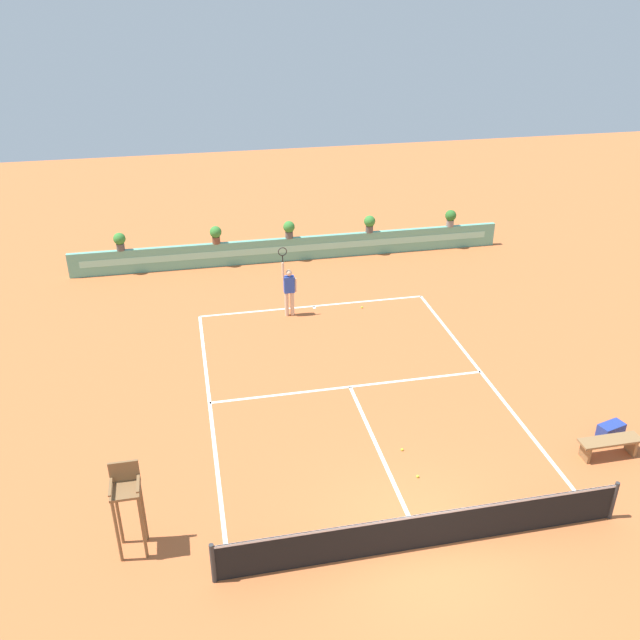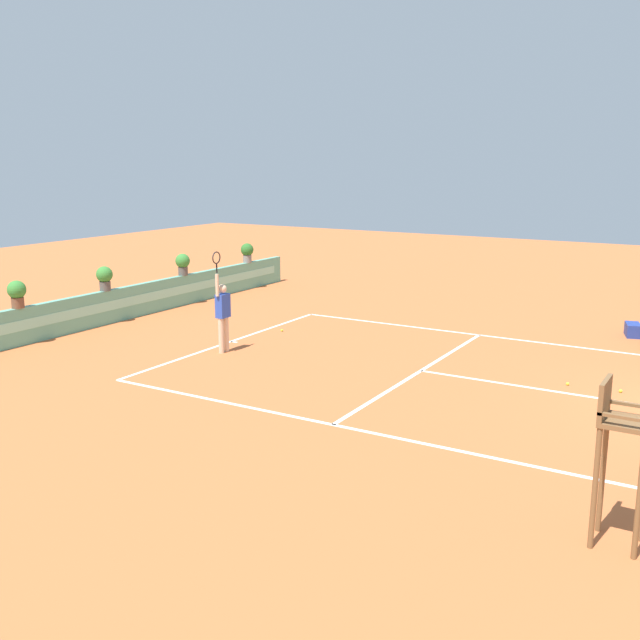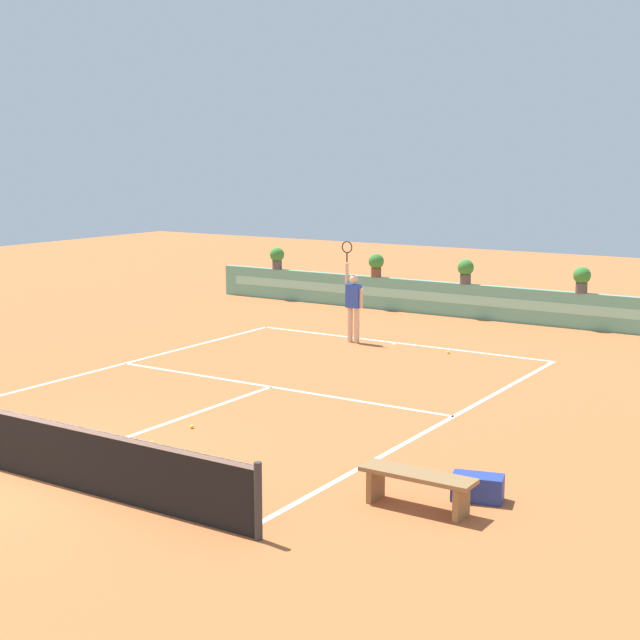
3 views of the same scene
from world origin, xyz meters
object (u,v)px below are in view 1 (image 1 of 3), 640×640
(potted_plant_right, at_px, (370,223))
(gear_bag, at_px, (611,430))
(potted_plant_left, at_px, (216,234))
(umpire_chair, at_px, (127,499))
(potted_plant_centre, at_px, (289,228))
(tennis_player, at_px, (289,288))
(tennis_ball_by_sideline, at_px, (418,476))
(potted_plant_far_left, at_px, (120,240))
(tennis_ball_mid_court, at_px, (402,449))
(bench_courtside, at_px, (610,444))
(tennis_ball_near_baseline, at_px, (362,307))
(potted_plant_far_right, at_px, (451,217))

(potted_plant_right, bearing_deg, gear_bag, -78.28)
(potted_plant_right, distance_m, potted_plant_left, 6.44)
(umpire_chair, relative_size, potted_plant_centre, 2.96)
(gear_bag, xyz_separation_m, tennis_player, (-7.12, 8.65, 0.87))
(tennis_ball_by_sideline, height_order, potted_plant_far_left, potted_plant_far_left)
(tennis_ball_mid_court, distance_m, potted_plant_centre, 13.25)
(tennis_ball_by_sideline, bearing_deg, potted_plant_centre, 93.07)
(umpire_chair, distance_m, tennis_player, 11.29)
(tennis_ball_by_sideline, bearing_deg, tennis_ball_mid_court, 92.69)
(umpire_chair, bearing_deg, bench_courtside, 3.51)
(tennis_player, distance_m, potted_plant_far_left, 7.77)
(tennis_ball_near_baseline, bearing_deg, bench_courtside, -67.42)
(gear_bag, distance_m, tennis_ball_by_sideline, 5.54)
(potted_plant_far_right, bearing_deg, potted_plant_centre, 180.00)
(potted_plant_right, height_order, potted_plant_far_right, same)
(gear_bag, bearing_deg, potted_plant_left, 124.16)
(bench_courtside, distance_m, tennis_ball_near_baseline, 10.19)
(potted_plant_far_right, bearing_deg, potted_plant_far_left, 180.00)
(tennis_ball_near_baseline, bearing_deg, potted_plant_left, 133.86)
(gear_bag, height_order, potted_plant_centre, potted_plant_centre)
(umpire_chair, height_order, tennis_player, tennis_player)
(tennis_player, height_order, potted_plant_right, tennis_player)
(potted_plant_centre, bearing_deg, tennis_ball_mid_court, -86.90)
(umpire_chair, distance_m, gear_bag, 12.29)
(potted_plant_far_left, bearing_deg, gear_bag, -46.34)
(bench_courtside, distance_m, potted_plant_far_right, 14.51)
(umpire_chair, relative_size, bench_courtside, 1.34)
(potted_plant_left, bearing_deg, gear_bag, -55.84)
(tennis_ball_near_baseline, distance_m, potted_plant_far_right, 7.38)
(potted_plant_right, bearing_deg, potted_plant_far_left, 180.00)
(potted_plant_far_right, bearing_deg, gear_bag, -93.27)
(tennis_ball_by_sideline, relative_size, potted_plant_centre, 0.09)
(bench_courtside, distance_m, tennis_player, 11.48)
(tennis_ball_by_sideline, height_order, potted_plant_far_right, potted_plant_far_right)
(tennis_ball_near_baseline, height_order, tennis_ball_mid_court, same)
(tennis_player, bearing_deg, umpire_chair, -116.46)
(tennis_player, distance_m, tennis_ball_near_baseline, 2.85)
(tennis_ball_near_baseline, relative_size, potted_plant_left, 0.09)
(gear_bag, relative_size, potted_plant_far_left, 0.97)
(bench_courtside, height_order, tennis_player, tennis_player)
(tennis_ball_near_baseline, bearing_deg, tennis_ball_by_sideline, -96.54)
(umpire_chair, bearing_deg, tennis_ball_mid_court, 16.64)
(tennis_ball_mid_court, xyz_separation_m, potted_plant_far_left, (-7.48, 13.16, 1.38))
(potted_plant_far_left, bearing_deg, bench_courtside, -49.08)
(potted_plant_centre, bearing_deg, umpire_chair, -111.23)
(tennis_player, bearing_deg, gear_bag, -50.52)
(tennis_ball_mid_court, height_order, potted_plant_far_left, potted_plant_far_left)
(gear_bag, distance_m, potted_plant_right, 14.02)
(bench_courtside, distance_m, potted_plant_right, 14.63)
(bench_courtside, bearing_deg, tennis_ball_by_sideline, 177.83)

